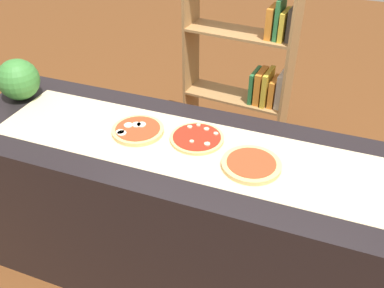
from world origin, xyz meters
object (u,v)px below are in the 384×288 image
object	(u,v)px
pizza_mozzarella_0	(138,130)
bookshelf	(249,73)
pizza_mushroom_1	(197,138)
pizza_plain_2	(251,164)
watermelon	(18,80)

from	to	relation	value
pizza_mozzarella_0	bookshelf	bearing A→B (deg)	77.61
pizza_mozzarella_0	pizza_mushroom_1	bearing A→B (deg)	8.22
pizza_mushroom_1	pizza_plain_2	distance (m)	0.31
pizza_plain_2	watermelon	world-z (taller)	watermelon
bookshelf	pizza_mozzarella_0	bearing A→B (deg)	-102.39
pizza_mozzarella_0	pizza_plain_2	size ratio (longest dim) A/B	0.97
bookshelf	watermelon	bearing A→B (deg)	-131.97
pizza_mozzarella_0	pizza_mushroom_1	xyz separation A→B (m)	(0.29, 0.04, -0.00)
watermelon	pizza_mushroom_1	bearing A→B (deg)	-2.36
pizza_mushroom_1	watermelon	size ratio (longest dim) A/B	1.15
pizza_mozzarella_0	pizza_mushroom_1	world-z (taller)	pizza_mozzarella_0
pizza_mushroom_1	pizza_plain_2	world-z (taller)	same
pizza_mushroom_1	watermelon	world-z (taller)	watermelon
watermelon	bookshelf	world-z (taller)	bookshelf
pizza_mozzarella_0	watermelon	bearing A→B (deg)	173.54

